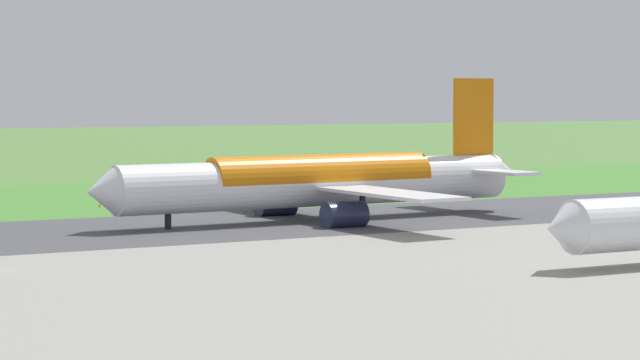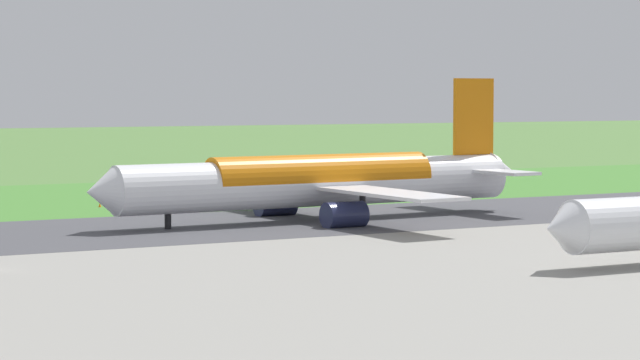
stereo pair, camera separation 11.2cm
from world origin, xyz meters
name	(u,v)px [view 2 (the right image)]	position (x,y,z in m)	size (l,w,h in m)	color
ground_plane	(397,217)	(0.00, 0.00, 0.00)	(800.00, 800.00, 0.00)	#547F3D
runway_asphalt	(397,216)	(0.00, 0.00, 0.03)	(600.00, 29.30, 0.06)	#47474C
grass_verge_foreground	(281,198)	(0.00, -29.73, 0.02)	(600.00, 80.00, 0.04)	#478534
airliner_main	(323,181)	(9.57, -0.02, 4.35)	(54.11, 44.23, 15.88)	white
no_stopping_sign	(149,193)	(19.85, -26.92, 1.61)	(0.60, 0.10, 2.72)	slate
traffic_cone_orange	(100,205)	(26.09, -27.46, 0.28)	(0.40, 0.40, 0.55)	orange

